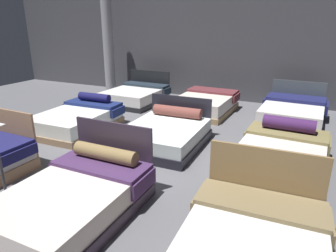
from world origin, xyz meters
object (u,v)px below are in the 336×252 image
at_px(bed_7, 205,104).
at_px(bed_8, 292,112).
at_px(bed_1, 75,198).
at_px(bed_3, 77,119).
at_px(bed_4, 165,134).
at_px(price_sign, 2,171).
at_px(bed_5, 282,153).
at_px(bed_6, 136,95).
at_px(support_pillar, 108,45).

distance_m(bed_7, bed_8, 2.40).
bearing_deg(bed_1, bed_8, 67.28).
bearing_deg(bed_8, bed_7, -175.67).
distance_m(bed_1, bed_3, 3.67).
relative_size(bed_4, bed_8, 0.92).
relative_size(bed_1, price_sign, 1.79).
height_order(bed_5, price_sign, price_sign).
height_order(bed_1, bed_7, bed_1).
bearing_deg(bed_8, price_sign, -119.45).
bearing_deg(bed_7, bed_4, -87.52).
relative_size(bed_8, price_sign, 1.83).
height_order(bed_6, support_pillar, support_pillar).
height_order(bed_7, price_sign, price_sign).
bearing_deg(bed_1, bed_6, 113.22).
relative_size(bed_4, bed_6, 0.98).
bearing_deg(bed_3, bed_1, -50.85).
bearing_deg(bed_6, support_pillar, 152.10).
bearing_deg(support_pillar, bed_6, -29.47).
xyz_separation_m(bed_4, bed_7, (-0.04, 2.80, 0.01)).
bearing_deg(bed_4, bed_5, -2.01).
distance_m(bed_8, price_sign, 6.85).
height_order(bed_3, bed_6, bed_6).
height_order(bed_7, bed_8, bed_8).
bearing_deg(bed_6, bed_7, -0.09).
xyz_separation_m(bed_7, price_sign, (-1.20, -5.74, 0.21)).
xyz_separation_m(bed_4, bed_6, (-2.45, 2.87, -0.00)).
bearing_deg(bed_6, price_sign, -76.65).
bearing_deg(bed_8, bed_3, -146.45).
relative_size(bed_4, bed_7, 0.95).
height_order(bed_1, bed_4, bed_1).
bearing_deg(bed_5, bed_1, -128.30).
bearing_deg(bed_1, bed_7, 90.22).
bearing_deg(bed_5, bed_3, -177.65).
xyz_separation_m(bed_1, price_sign, (-1.23, -0.14, 0.20)).
distance_m(bed_6, bed_7, 2.41).
distance_m(price_sign, support_pillar, 7.48).
xyz_separation_m(bed_5, bed_8, (-0.03, 2.92, -0.00)).
bearing_deg(bed_5, price_sign, -138.67).
xyz_separation_m(bed_3, bed_5, (4.79, -0.02, 0.01)).
bearing_deg(bed_6, bed_8, 1.77).
distance_m(bed_3, support_pillar, 4.48).
bearing_deg(bed_5, support_pillar, 152.03).
bearing_deg(price_sign, support_pillar, 113.28).
distance_m(bed_5, support_pillar, 7.74).
bearing_deg(bed_6, bed_4, -47.96).
bearing_deg(bed_8, support_pillar, 174.00).
relative_size(bed_6, bed_8, 0.93).
bearing_deg(bed_6, bed_5, -29.41).
xyz_separation_m(bed_5, support_pillar, (-6.54, 3.86, 1.49)).
relative_size(bed_7, price_sign, 1.78).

